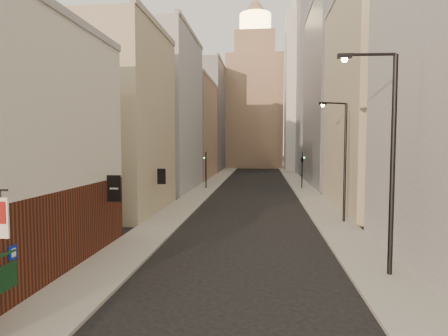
# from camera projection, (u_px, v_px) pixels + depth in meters

# --- Properties ---
(sidewalk_left) EXTENTS (3.00, 140.00, 0.15)m
(sidewalk_left) POSITION_uv_depth(u_px,v_px,m) (216.00, 180.00, 61.91)
(sidewalk_left) COLOR gray
(sidewalk_left) RESTS_ON ground
(sidewalk_right) EXTENTS (3.00, 140.00, 0.15)m
(sidewalk_right) POSITION_uv_depth(u_px,v_px,m) (296.00, 181.00, 60.59)
(sidewalk_right) COLOR gray
(sidewalk_right) RESTS_ON ground
(left_bldg_beige) EXTENTS (8.00, 12.00, 16.00)m
(left_bldg_beige) POSITION_uv_depth(u_px,v_px,m) (115.00, 122.00, 33.15)
(left_bldg_beige) COLOR tan
(left_bldg_beige) RESTS_ON ground
(left_bldg_grey) EXTENTS (8.00, 16.00, 20.00)m
(left_bldg_grey) POSITION_uv_depth(u_px,v_px,m) (163.00, 114.00, 48.91)
(left_bldg_grey) COLOR gray
(left_bldg_grey) RESTS_ON ground
(left_bldg_tan) EXTENTS (8.00, 18.00, 17.00)m
(left_bldg_tan) POSITION_uv_depth(u_px,v_px,m) (189.00, 130.00, 66.87)
(left_bldg_tan) COLOR #8F735C
(left_bldg_tan) RESTS_ON ground
(left_bldg_wingrid) EXTENTS (8.00, 20.00, 24.00)m
(left_bldg_wingrid) POSITION_uv_depth(u_px,v_px,m) (206.00, 118.00, 86.49)
(left_bldg_wingrid) COLOR gray
(left_bldg_wingrid) RESTS_ON ground
(right_bldg_beige) EXTENTS (8.00, 16.00, 20.00)m
(right_bldg_beige) POSITION_uv_depth(u_px,v_px,m) (382.00, 102.00, 34.56)
(right_bldg_beige) COLOR tan
(right_bldg_beige) RESTS_ON ground
(right_bldg_wingrid) EXTENTS (8.00, 20.00, 26.00)m
(right_bldg_wingrid) POSITION_uv_depth(u_px,v_px,m) (339.00, 96.00, 54.21)
(right_bldg_wingrid) COLOR gray
(right_bldg_wingrid) RESTS_ON ground
(highrise) EXTENTS (21.00, 23.00, 51.20)m
(highrise) POSITION_uv_depth(u_px,v_px,m) (342.00, 53.00, 80.57)
(highrise) COLOR gray
(highrise) RESTS_ON ground
(clock_tower) EXTENTS (14.00, 14.00, 44.90)m
(clock_tower) POSITION_uv_depth(u_px,v_px,m) (255.00, 99.00, 96.92)
(clock_tower) COLOR #8F735C
(clock_tower) RESTS_ON ground
(white_tower) EXTENTS (8.00, 8.00, 41.50)m
(white_tower) POSITION_uv_depth(u_px,v_px,m) (304.00, 86.00, 81.84)
(white_tower) COLOR silver
(white_tower) RESTS_ON ground
(streetlamp_near) EXTENTS (2.66, 0.38, 10.14)m
(streetlamp_near) POSITION_uv_depth(u_px,v_px,m) (387.00, 151.00, 16.79)
(streetlamp_near) COLOR black
(streetlamp_near) RESTS_ON ground
(streetlamp_mid) EXTENTS (2.26, 1.13, 9.19)m
(streetlamp_mid) POSITION_uv_depth(u_px,v_px,m) (342.00, 155.00, 28.33)
(streetlamp_mid) COLOR black
(streetlamp_mid) RESTS_ON ground
(traffic_light_left) EXTENTS (0.53, 0.40, 5.00)m
(traffic_light_left) POSITION_uv_depth(u_px,v_px,m) (206.00, 164.00, 50.03)
(traffic_light_left) COLOR black
(traffic_light_left) RESTS_ON ground
(traffic_light_right) EXTENTS (0.72, 0.72, 5.00)m
(traffic_light_right) POSITION_uv_depth(u_px,v_px,m) (302.00, 161.00, 50.41)
(traffic_light_right) COLOR black
(traffic_light_right) RESTS_ON ground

